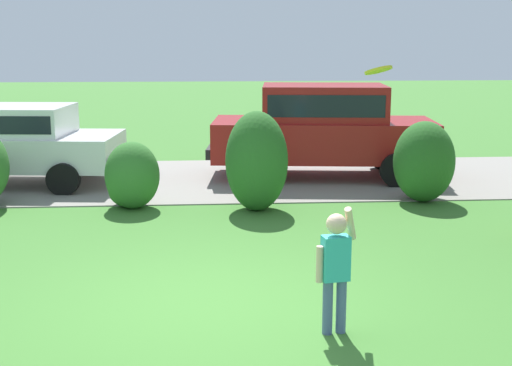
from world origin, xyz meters
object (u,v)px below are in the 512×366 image
(child_thrower, at_px, (335,263))
(parked_suv, at_px, (323,126))
(parked_sedan, at_px, (15,142))
(frisbee, at_px, (378,70))

(child_thrower, bearing_deg, parked_suv, 81.48)
(parked_sedan, height_order, frisbee, frisbee)
(child_thrower, xyz_separation_m, frisbee, (0.50, 0.58, 1.82))
(parked_suv, height_order, child_thrower, parked_suv)
(parked_sedan, distance_m, parked_suv, 6.17)
(frisbee, bearing_deg, parked_sedan, 128.72)
(parked_sedan, height_order, child_thrower, parked_sedan)
(child_thrower, bearing_deg, parked_sedan, 123.91)
(parked_sedan, height_order, parked_suv, parked_suv)
(parked_suv, height_order, frisbee, frisbee)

